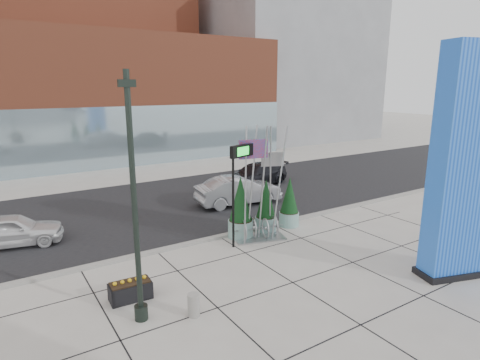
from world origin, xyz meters
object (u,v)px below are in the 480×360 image
overhead_street_sign (248,159)px  blue_pylon (464,169)px  concrete_bollard (194,305)px  car_white_west (12,231)px  lamp_post (136,226)px  car_silver_mid (238,191)px  public_art_sculpture (260,210)px

overhead_street_sign → blue_pylon: bearing=-71.8°
concrete_bollard → car_white_west: (-4.10, 8.97, 0.33)m
lamp_post → overhead_street_sign: (5.84, 3.13, 0.80)m
blue_pylon → lamp_post: bearing=179.9°
overhead_street_sign → car_silver_mid: size_ratio=0.88×
blue_pylon → concrete_bollard: blue_pylon is taller
public_art_sculpture → car_white_west: bearing=168.6°
concrete_bollard → car_white_west: bearing=114.6°
lamp_post → car_silver_mid: lamp_post is taller
car_white_west → car_silver_mid: (11.36, -0.04, 0.12)m
lamp_post → concrete_bollard: 2.97m
public_art_sculpture → overhead_street_sign: size_ratio=1.18×
car_white_west → public_art_sculpture: bearing=-104.5°
lamp_post → public_art_sculpture: 7.56m
blue_pylon → car_white_west: bearing=156.0°
lamp_post → public_art_sculpture: size_ratio=1.40×
overhead_street_sign → car_silver_mid: overhead_street_sign is taller
blue_pylon → overhead_street_sign: 7.85m
blue_pylon → concrete_bollard: (-8.99, 2.62, -3.56)m
public_art_sculpture → car_silver_mid: 5.36m
public_art_sculpture → lamp_post: bearing=-136.6°
public_art_sculpture → car_silver_mid: public_art_sculpture is taller
public_art_sculpture → blue_pylon: bearing=-43.7°
car_white_west → concrete_bollard: bearing=-141.8°
public_art_sculpture → concrete_bollard: size_ratio=7.22×
overhead_street_sign → car_white_west: bearing=131.8°
blue_pylon → car_silver_mid: 12.08m
lamp_post → public_art_sculpture: lamp_post is taller
public_art_sculpture → car_white_west: size_ratio=1.26×
concrete_bollard → lamp_post: bearing=154.3°
public_art_sculpture → car_silver_mid: bearing=84.4°
blue_pylon → car_silver_mid: blue_pylon is taller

